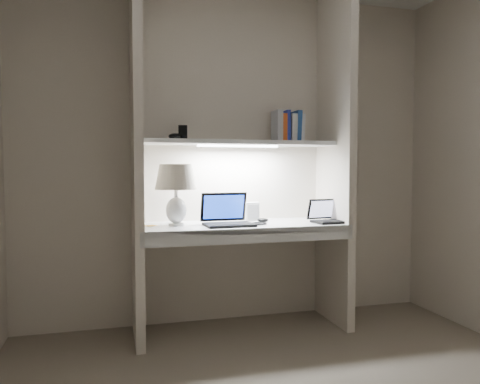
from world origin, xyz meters
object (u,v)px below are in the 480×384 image
object	(u,v)px
speaker	(252,211)
laptop_netbook	(329,217)
table_lamp	(176,184)
laptop_main	(227,218)
book_row	(288,127)

from	to	relation	value
speaker	laptop_netbook	bearing A→B (deg)	-19.82
table_lamp	laptop_netbook	distance (m)	1.14
laptop_main	speaker	size ratio (longest dim) A/B	2.45
laptop_main	laptop_netbook	bearing A→B (deg)	-5.05
table_lamp	book_row	world-z (taller)	book_row
laptop_main	book_row	size ratio (longest dim) A/B	1.46
table_lamp	book_row	size ratio (longest dim) A/B	1.81
laptop_netbook	book_row	world-z (taller)	book_row
speaker	table_lamp	bearing A→B (deg)	-159.57
table_lamp	speaker	bearing A→B (deg)	14.16
table_lamp	laptop_netbook	bearing A→B (deg)	-5.17
laptop_main	book_row	xyz separation A→B (m)	(0.52, 0.19, 0.65)
speaker	laptop_main	bearing A→B (deg)	-133.17
laptop_netbook	book_row	distance (m)	0.74
laptop_main	speaker	xyz separation A→B (m)	(0.25, 0.21, 0.02)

